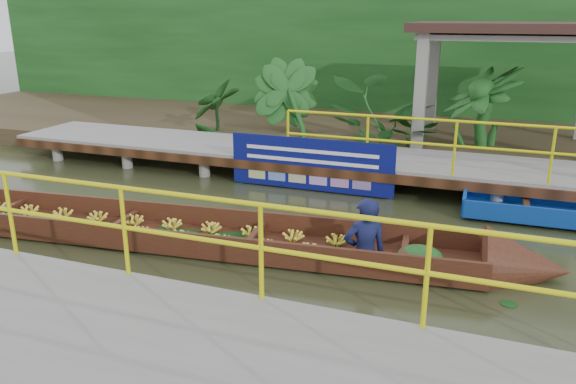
% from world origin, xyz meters
% --- Properties ---
extents(ground, '(80.00, 80.00, 0.00)m').
position_xyz_m(ground, '(0.00, 0.00, 0.00)').
color(ground, '#262E17').
rests_on(ground, ground).
extents(land_strip, '(30.00, 8.00, 0.45)m').
position_xyz_m(land_strip, '(0.00, 7.50, 0.23)').
color(land_strip, '#332919').
rests_on(land_strip, ground).
extents(far_dock, '(16.00, 2.06, 1.66)m').
position_xyz_m(far_dock, '(0.02, 3.43, 0.48)').
color(far_dock, gray).
rests_on(far_dock, ground).
extents(pavilion, '(4.40, 3.00, 3.00)m').
position_xyz_m(pavilion, '(3.00, 6.30, 2.82)').
color(pavilion, gray).
rests_on(pavilion, ground).
extents(foliage_backdrop, '(30.00, 0.80, 4.00)m').
position_xyz_m(foliage_backdrop, '(0.00, 10.00, 2.00)').
color(foliage_backdrop, '#144014').
rests_on(foliage_backdrop, ground).
extents(vendor_boat, '(11.03, 2.17, 2.20)m').
position_xyz_m(vendor_boat, '(-1.22, -0.69, 0.23)').
color(vendor_boat, '#3C1710').
rests_on(vendor_boat, ground).
extents(blue_banner, '(3.35, 0.04, 1.05)m').
position_xyz_m(blue_banner, '(-0.50, 2.48, 0.56)').
color(blue_banner, navy).
rests_on(blue_banner, ground).
extents(tropical_plants, '(14.22, 1.22, 1.53)m').
position_xyz_m(tropical_plants, '(2.25, 5.30, 1.22)').
color(tropical_plants, '#144014').
rests_on(tropical_plants, ground).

